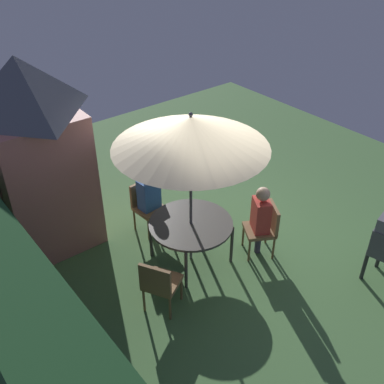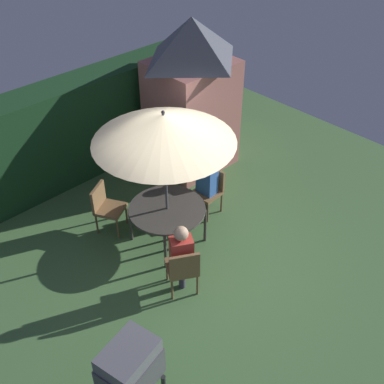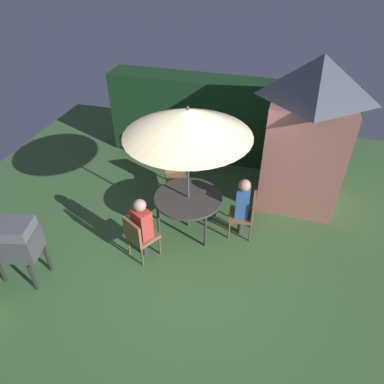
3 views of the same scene
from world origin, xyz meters
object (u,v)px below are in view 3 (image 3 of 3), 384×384
Objects in this scene: chair_near_shed at (139,235)px; chair_far_side at (246,213)px; patio_table at (188,199)px; patio_umbrella at (188,123)px; chair_toward_hedge at (176,173)px; person_in_red at (142,222)px; person_in_blue at (243,201)px; bbq_grill at (15,240)px; garden_shed at (308,134)px.

chair_far_side is (1.72, 1.12, 0.00)m from chair_near_shed.
chair_near_shed is (-0.60, -1.03, -0.15)m from patio_table.
patio_umbrella is 2.10m from chair_toward_hedge.
person_in_red and person_in_blue have the same top height.
person_in_red is at bearing -89.71° from chair_toward_hedge.
patio_umbrella reaches higher than chair_near_shed.
person_in_red is (-1.68, -1.04, 0.26)m from chair_far_side.
person_in_blue is (1.63, 1.11, 0.26)m from chair_near_shed.
person_in_red is at bearing 30.11° from bbq_grill.
bbq_grill reaches higher than chair_toward_hedge.
patio_table is 1.04× the size of person_in_blue.
bbq_grill is at bearing -139.47° from patio_table.
patio_umbrella reaches higher than bbq_grill.
person_in_blue is at bearing 4.29° from patio_umbrella.
bbq_grill is 4.02m from chair_far_side.
person_in_blue is at bearing 4.29° from patio_table.
garden_shed is 5.61m from bbq_grill.
chair_far_side and chair_toward_hedge have the same top height.
garden_shed reaches higher than person_in_blue.
patio_umbrella reaches higher than chair_far_side.
chair_toward_hedge is (1.75, 2.98, -0.33)m from bbq_grill.
person_in_red is at bearing -148.08° from chair_far_side.
bbq_grill reaches higher than chair_far_side.
chair_far_side is at bearing 4.29° from patio_table.
person_in_blue reaches higher than chair_near_shed.
patio_table is at bearing 180.00° from patio_umbrella.
patio_umbrella reaches higher than patio_table.
patio_umbrella is 1.86m from person_in_red.
patio_umbrella is (-2.01, -1.51, 0.68)m from garden_shed.
chair_toward_hedge is (0.03, 2.04, 0.00)m from chair_near_shed.
chair_near_shed is 2.05m from chair_far_side.
bbq_grill reaches higher than chair_near_shed.
chair_near_shed is at bearing -120.20° from person_in_red.
chair_near_shed is 1.99m from person_in_blue.
chair_toward_hedge is 1.87m from person_in_blue.
chair_near_shed is 0.28m from person_in_red.
chair_toward_hedge is at bearing 119.49° from patio_table.
chair_far_side is at bearing 31.92° from person_in_red.
chair_near_shed is 1.00× the size of chair_far_side.
patio_umbrella reaches higher than person_in_red.
garden_shed is 3.47× the size of chair_toward_hedge.
patio_table is (-2.01, -1.51, -0.92)m from garden_shed.
garden_shed is 2.84m from chair_toward_hedge.
garden_shed is at bearing 44.19° from chair_near_shed.
person_in_red is 1.00× the size of person_in_blue.
chair_far_side is (1.12, 0.08, -1.75)m from patio_umbrella.
garden_shed is at bearing 10.99° from chair_toward_hedge.
person_in_red is (0.04, 0.07, 0.26)m from chair_near_shed.
bbq_grill is (-2.31, -1.98, 0.17)m from patio_table.
person_in_red reaches higher than chair_far_side.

